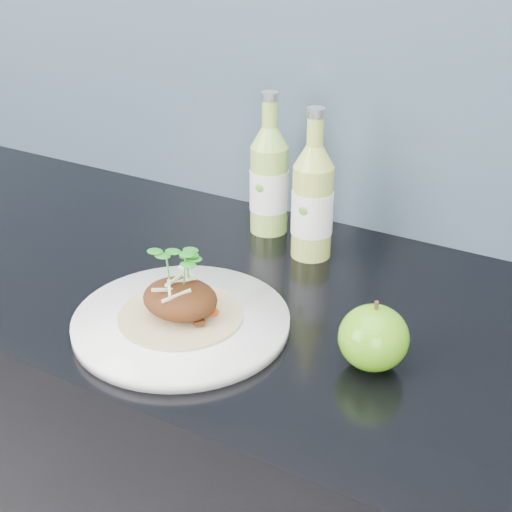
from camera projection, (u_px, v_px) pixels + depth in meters
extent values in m
cube|color=black|center=(251.00, 511.00, 1.25)|extent=(4.00, 0.60, 0.90)
cube|color=#7093B0|center=(344.00, 13.00, 1.10)|extent=(4.00, 0.02, 0.70)
cylinder|color=white|center=(181.00, 321.00, 0.95)|extent=(0.38, 0.38, 0.02)
cylinder|color=tan|center=(181.00, 315.00, 0.94)|extent=(0.17, 0.17, 0.00)
ellipsoid|color=#53280F|center=(180.00, 299.00, 0.93)|extent=(0.10, 0.09, 0.05)
ellipsoid|color=#488D0F|center=(374.00, 338.00, 0.86)|extent=(0.10, 0.10, 0.08)
cylinder|color=#472D14|center=(376.00, 307.00, 0.84)|extent=(0.01, 0.00, 0.01)
cylinder|color=#97C652|center=(269.00, 190.00, 1.19)|extent=(0.07, 0.07, 0.15)
cone|color=#97C652|center=(269.00, 137.00, 1.15)|extent=(0.06, 0.06, 0.03)
cylinder|color=#97C652|center=(270.00, 114.00, 1.13)|extent=(0.02, 0.02, 0.04)
cylinder|color=silver|center=(270.00, 96.00, 1.12)|extent=(0.03, 0.03, 0.01)
cylinder|color=white|center=(269.00, 189.00, 1.19)|extent=(0.07, 0.07, 0.07)
ellipsoid|color=#59A533|center=(259.00, 188.00, 1.16)|extent=(0.01, 0.00, 0.01)
cylinder|color=#B0C351|center=(312.00, 212.00, 1.11)|extent=(0.08, 0.08, 0.15)
cone|color=#B0C351|center=(314.00, 156.00, 1.06)|extent=(0.06, 0.06, 0.03)
cylinder|color=#B0C351|center=(315.00, 131.00, 1.05)|extent=(0.02, 0.02, 0.04)
cylinder|color=silver|center=(316.00, 112.00, 1.03)|extent=(0.03, 0.03, 0.01)
cylinder|color=white|center=(312.00, 212.00, 1.11)|extent=(0.08, 0.08, 0.07)
ellipsoid|color=#59A533|center=(303.00, 211.00, 1.07)|extent=(0.01, 0.00, 0.01)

